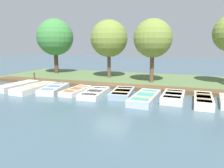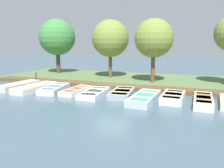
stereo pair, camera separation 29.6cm
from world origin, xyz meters
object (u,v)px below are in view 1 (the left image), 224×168
object	(u,v)px
rowboat_1	(34,88)
park_tree_center	(153,38)
rowboat_5	(122,93)
rowboat_3	(76,91)
rowboat_8	(203,100)
park_tree_left	(109,39)
rowboat_4	(94,93)
rowboat_7	(173,97)
rowboat_0	(18,86)
park_tree_far_left	(55,37)
rowboat_2	(54,89)
rowboat_6	(145,98)
mooring_post_near	(34,77)

from	to	relation	value
rowboat_1	park_tree_center	bearing A→B (deg)	127.63
rowboat_1	rowboat_5	xyz separation A→B (m)	(-0.64, 6.27, -0.02)
rowboat_1	rowboat_3	size ratio (longest dim) A/B	1.27
rowboat_8	park_tree_center	xyz separation A→B (m)	(-4.85, -3.64, 3.44)
rowboat_1	park_tree_left	world-z (taller)	park_tree_left
rowboat_4	rowboat_7	xyz separation A→B (m)	(-0.37, 4.85, 0.06)
park_tree_center	rowboat_0	bearing A→B (deg)	-61.09
rowboat_5	park_tree_far_left	world-z (taller)	park_tree_far_left
rowboat_0	rowboat_2	bearing A→B (deg)	95.85
rowboat_1	rowboat_2	world-z (taller)	rowboat_1
rowboat_1	rowboat_7	bearing A→B (deg)	96.05
rowboat_2	rowboat_8	bearing A→B (deg)	79.69
rowboat_4	rowboat_5	distance (m)	1.78
rowboat_8	park_tree_left	distance (m)	10.42
rowboat_0	rowboat_7	xyz separation A→B (m)	(-0.35, 10.98, 0.00)
rowboat_1	park_tree_center	distance (m)	9.62
rowboat_5	rowboat_7	bearing A→B (deg)	82.01
rowboat_2	rowboat_6	bearing A→B (deg)	76.14
rowboat_6	park_tree_center	distance (m)	6.32
rowboat_1	park_tree_left	size ratio (longest dim) A/B	0.66
rowboat_7	rowboat_4	bearing A→B (deg)	-83.94
rowboat_0	mooring_post_near	xyz separation A→B (m)	(-2.74, -0.72, 0.22)
mooring_post_near	park_tree_center	distance (m)	10.44
park_tree_center	park_tree_far_left	bearing A→B (deg)	-102.05
park_tree_far_left	rowboat_6	bearing A→B (deg)	55.40
rowboat_4	rowboat_6	world-z (taller)	rowboat_6
rowboat_2	rowboat_8	xyz separation A→B (m)	(-0.06, 9.55, 0.02)
rowboat_2	park_tree_far_left	xyz separation A→B (m)	(-7.13, -4.45, 3.68)
rowboat_4	rowboat_8	size ratio (longest dim) A/B	1.01
rowboat_6	rowboat_5	bearing A→B (deg)	-112.98
rowboat_8	park_tree_far_left	bearing A→B (deg)	-115.54
rowboat_0	rowboat_1	distance (m)	1.58
rowboat_5	rowboat_0	bearing A→B (deg)	-92.26
rowboat_8	mooring_post_near	distance (m)	13.58
rowboat_3	rowboat_6	distance (m)	4.80
rowboat_1	rowboat_4	size ratio (longest dim) A/B	1.15
rowboat_8	park_tree_left	xyz separation A→B (m)	(-6.06, -7.73, 3.47)
rowboat_0	park_tree_far_left	distance (m)	8.16
rowboat_6	rowboat_8	xyz separation A→B (m)	(-0.42, 3.15, 0.02)
rowboat_0	rowboat_5	size ratio (longest dim) A/B	1.18
rowboat_6	rowboat_8	bearing A→B (deg)	100.88
rowboat_0	rowboat_1	xyz separation A→B (m)	(0.17, 1.57, -0.01)
rowboat_3	rowboat_5	xyz separation A→B (m)	(-0.29, 3.16, 0.02)
rowboat_2	mooring_post_near	distance (m)	4.65
rowboat_6	park_tree_left	bearing A→B (deg)	-141.41
rowboat_2	rowboat_4	bearing A→B (deg)	78.22
rowboat_2	mooring_post_near	xyz separation A→B (m)	(-2.71, -3.77, 0.23)
rowboat_2	rowboat_5	xyz separation A→B (m)	(-0.44, 4.79, -0.02)
rowboat_1	rowboat_8	bearing A→B (deg)	94.29
rowboat_4	rowboat_5	bearing A→B (deg)	102.39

